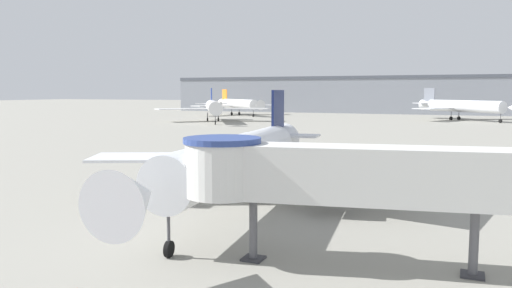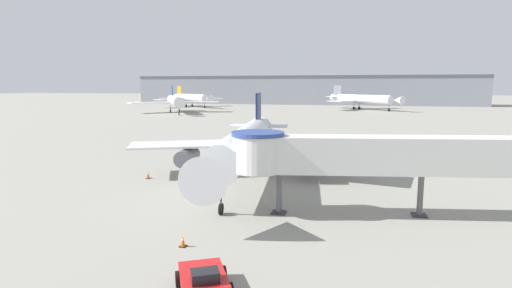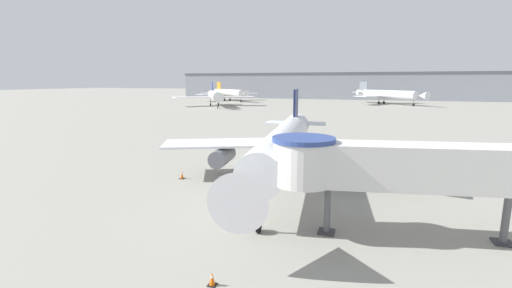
% 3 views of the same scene
% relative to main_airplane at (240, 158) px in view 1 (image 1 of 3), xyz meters
% --- Properties ---
extents(ground_plane, '(800.00, 800.00, 0.00)m').
position_rel_main_airplane_xyz_m(ground_plane, '(0.19, 0.44, -3.83)').
color(ground_plane, gray).
extents(main_airplane, '(27.35, 32.24, 9.01)m').
position_rel_main_airplane_xyz_m(main_airplane, '(0.00, 0.00, 0.00)').
color(main_airplane, silver).
rests_on(main_airplane, ground_plane).
extents(jet_bridge, '(22.87, 6.97, 6.48)m').
position_rel_main_airplane_xyz_m(jet_bridge, '(11.83, -9.55, 0.96)').
color(jet_bridge, silver).
rests_on(jet_bridge, ground_plane).
extents(traffic_cone_port_wing, '(0.49, 0.49, 0.80)m').
position_rel_main_airplane_xyz_m(traffic_cone_port_wing, '(-10.30, -2.25, -3.45)').
color(traffic_cone_port_wing, black).
rests_on(traffic_cone_port_wing, ground_plane).
extents(background_jet_gray_tail, '(30.87, 29.44, 9.91)m').
position_rel_main_airplane_xyz_m(background_jet_gray_tail, '(14.91, 130.24, 0.53)').
color(background_jet_gray_tail, silver).
rests_on(background_jet_gray_tail, ground_plane).
extents(background_jet_orange_tail, '(29.47, 28.55, 9.58)m').
position_rel_main_airplane_xyz_m(background_jet_orange_tail, '(-61.22, 132.48, 0.39)').
color(background_jet_orange_tail, white).
rests_on(background_jet_orange_tail, ground_plane).
extents(background_jet_blue_tail, '(30.65, 32.07, 9.84)m').
position_rel_main_airplane_xyz_m(background_jet_blue_tail, '(-51.86, 94.94, 0.51)').
color(background_jet_blue_tail, white).
rests_on(background_jet_blue_tail, ground_plane).
extents(terminal_building, '(178.81, 22.58, 14.96)m').
position_rel_main_airplane_xyz_m(terminal_building, '(-15.48, 175.44, 3.66)').
color(terminal_building, gray).
rests_on(terminal_building, ground_plane).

